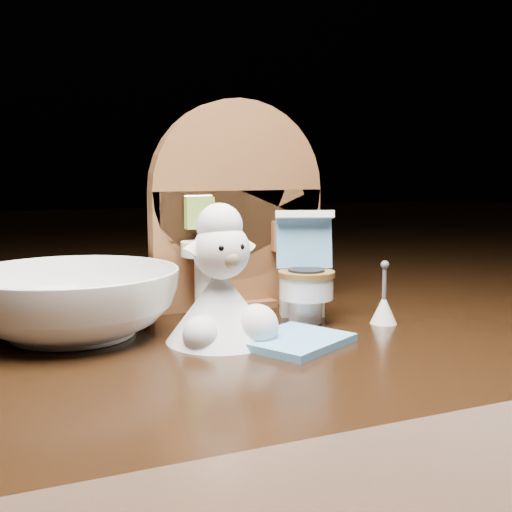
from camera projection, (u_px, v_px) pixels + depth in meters
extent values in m
cube|color=#351D0D|center=(274.00, 398.00, 0.43)|extent=(2.50, 2.50, 0.10)
cube|color=brown|center=(237.00, 249.00, 0.47)|extent=(0.13, 0.02, 0.09)
cylinder|color=brown|center=(237.00, 190.00, 0.47)|extent=(0.13, 0.02, 0.13)
cube|color=brown|center=(238.00, 302.00, 0.48)|extent=(0.05, 0.04, 0.01)
cylinder|color=white|center=(203.00, 284.00, 0.45)|extent=(0.01, 0.01, 0.04)
cylinder|color=white|center=(204.00, 249.00, 0.44)|extent=(0.03, 0.03, 0.01)
cylinder|color=silver|center=(200.00, 233.00, 0.45)|extent=(0.00, 0.00, 0.01)
cube|color=olive|center=(199.00, 213.00, 0.45)|extent=(0.02, 0.01, 0.02)
cube|color=brown|center=(287.00, 236.00, 0.48)|extent=(0.02, 0.01, 0.02)
cylinder|color=beige|center=(291.00, 245.00, 0.47)|extent=(0.02, 0.02, 0.02)
cylinder|color=white|center=(305.00, 310.00, 0.43)|extent=(0.02, 0.02, 0.02)
cylinder|color=white|center=(306.00, 287.00, 0.42)|extent=(0.04, 0.04, 0.01)
cylinder|color=brown|center=(306.00, 274.00, 0.42)|extent=(0.04, 0.04, 0.00)
cube|color=white|center=(302.00, 284.00, 0.44)|extent=(0.03, 0.02, 0.04)
cube|color=#5D9CCC|center=(304.00, 241.00, 0.43)|extent=(0.04, 0.03, 0.04)
cube|color=white|center=(305.00, 214.00, 0.43)|extent=(0.04, 0.02, 0.01)
cylinder|color=#A2BA1E|center=(315.00, 244.00, 0.44)|extent=(0.01, 0.01, 0.01)
cube|color=#5D9CCC|center=(295.00, 341.00, 0.37)|extent=(0.08, 0.07, 0.00)
cone|color=white|center=(384.00, 309.00, 0.42)|extent=(0.02, 0.02, 0.02)
cylinder|color=#59595B|center=(384.00, 283.00, 0.42)|extent=(0.00, 0.00, 0.02)
sphere|color=#59595B|center=(385.00, 265.00, 0.42)|extent=(0.01, 0.01, 0.01)
cone|color=silver|center=(220.00, 305.00, 0.38)|extent=(0.07, 0.07, 0.04)
sphere|color=silver|center=(256.00, 326.00, 0.37)|extent=(0.03, 0.03, 0.03)
sphere|color=silver|center=(202.00, 335.00, 0.36)|extent=(0.02, 0.02, 0.02)
sphere|color=white|center=(221.00, 251.00, 0.37)|extent=(0.03, 0.03, 0.03)
sphere|color=tan|center=(230.00, 259.00, 0.36)|extent=(0.01, 0.01, 0.01)
sphere|color=silver|center=(220.00, 226.00, 0.37)|extent=(0.03, 0.03, 0.03)
cone|color=white|center=(196.00, 244.00, 0.37)|extent=(0.02, 0.01, 0.02)
cone|color=white|center=(243.00, 242.00, 0.38)|extent=(0.02, 0.01, 0.02)
sphere|color=black|center=(221.00, 248.00, 0.36)|extent=(0.00, 0.00, 0.00)
sphere|color=black|center=(241.00, 247.00, 0.36)|extent=(0.00, 0.00, 0.00)
imported|color=white|center=(73.00, 303.00, 0.39)|extent=(0.17, 0.17, 0.04)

